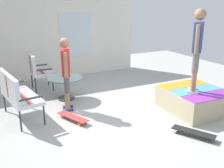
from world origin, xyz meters
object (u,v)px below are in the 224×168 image
at_px(skateboard_by_bench, 73,117).
at_px(skateboard_spare, 193,132).
at_px(patio_chair_near_house, 37,69).
at_px(patio_table, 65,84).
at_px(skate_ramp, 196,100).
at_px(person_watching, 66,69).
at_px(patio_bench, 16,92).
at_px(person_skater, 197,45).

relative_size(skateboard_by_bench, skateboard_spare, 1.02).
bearing_deg(patio_chair_near_house, patio_table, -155.12).
relative_size(patio_table, skateboard_spare, 1.13).
xyz_separation_m(skate_ramp, patio_chair_near_house, (3.07, 2.94, 0.36)).
bearing_deg(skateboard_by_bench, skate_ramp, -104.59).
xyz_separation_m(person_watching, skateboard_spare, (-2.28, -1.70, -0.88)).
distance_m(patio_table, person_watching, 0.90).
height_order(patio_chair_near_house, skateboard_by_bench, patio_chair_near_house).
height_order(skate_ramp, patio_chair_near_house, patio_chair_near_house).
height_order(patio_table, person_watching, person_watching).
relative_size(patio_bench, person_watching, 0.80).
relative_size(patio_bench, patio_chair_near_house, 1.29).
bearing_deg(person_watching, patio_table, -13.76).
bearing_deg(skateboard_by_bench, person_skater, -107.74).
bearing_deg(skate_ramp, skateboard_spare, 135.33).
distance_m(skate_ramp, patio_bench, 3.96).
bearing_deg(person_skater, skateboard_spare, 139.59).
relative_size(patio_chair_near_house, patio_table, 1.13).
height_order(patio_table, skateboard_spare, patio_table).
relative_size(patio_chair_near_house, person_watching, 0.61).
relative_size(skate_ramp, patio_chair_near_house, 1.92).
height_order(patio_chair_near_house, skateboard_spare, patio_chair_near_house).
bearing_deg(patio_bench, person_skater, -111.49).
relative_size(person_watching, skateboard_by_bench, 2.03).
relative_size(skate_ramp, person_skater, 1.10).
bearing_deg(skate_ramp, patio_table, 50.49).
height_order(skateboard_by_bench, skateboard_spare, same).
bearing_deg(skate_ramp, person_skater, 114.32).
bearing_deg(skateboard_by_bench, patio_table, -11.08).
xyz_separation_m(patio_chair_near_house, person_watching, (-1.73, -0.32, 0.35)).
height_order(skate_ramp, person_watching, person_watching).
height_order(patio_table, person_skater, person_skater).
relative_size(skate_ramp, patio_bench, 1.48).
relative_size(patio_bench, skateboard_by_bench, 1.62).
relative_size(skate_ramp, skateboard_by_bench, 2.40).
height_order(patio_chair_near_house, person_watching, person_watching).
height_order(patio_chair_near_house, patio_table, patio_chair_near_house).
bearing_deg(person_skater, patio_chair_near_house, 40.80).
distance_m(patio_table, person_skater, 3.30).
distance_m(patio_chair_near_house, patio_table, 1.17).
xyz_separation_m(skate_ramp, skateboard_spare, (-0.94, 0.93, -0.16)).
height_order(patio_bench, person_watching, person_watching).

